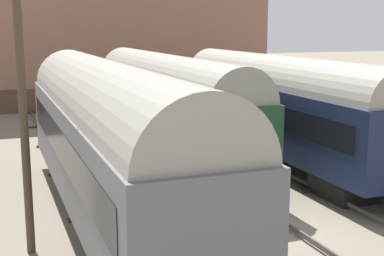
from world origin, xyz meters
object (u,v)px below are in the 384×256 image
(train_car_grey, at_px, (108,134))
(utility_pole, at_px, (21,84))
(train_car_green, at_px, (166,100))
(bench, at_px, (377,142))
(train_car_navy, at_px, (277,103))

(train_car_grey, bearing_deg, utility_pole, -154.07)
(train_car_green, height_order, train_car_grey, train_car_grey)
(train_car_green, xyz_separation_m, bench, (7.36, -6.53, -1.36))
(bench, bearing_deg, train_car_navy, 127.08)
(train_car_green, bearing_deg, utility_pole, -127.89)
(train_car_grey, bearing_deg, bench, 6.77)
(utility_pole, bearing_deg, train_car_navy, 28.67)
(train_car_navy, relative_size, train_car_green, 0.94)
(train_car_green, bearing_deg, train_car_navy, -31.74)
(train_car_grey, xyz_separation_m, bench, (11.90, 1.41, -1.49))
(train_car_grey, distance_m, bench, 12.08)
(bench, bearing_deg, utility_pole, -169.50)
(bench, height_order, utility_pole, utility_pole)
(train_car_green, xyz_separation_m, train_car_grey, (-4.55, -7.94, 0.13))
(train_car_navy, distance_m, train_car_grey, 10.44)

